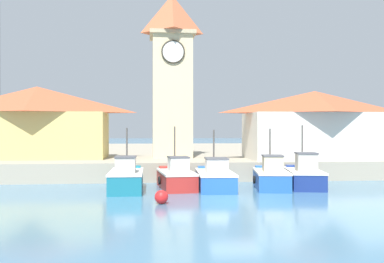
% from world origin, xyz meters
% --- Properties ---
extents(ground_plane, '(300.00, 300.00, 0.00)m').
position_xyz_m(ground_plane, '(0.00, 0.00, 0.00)').
color(ground_plane, teal).
extents(quay_wharf, '(120.00, 40.00, 1.36)m').
position_xyz_m(quay_wharf, '(0.00, 27.98, 0.68)').
color(quay_wharf, '#9E937F').
rests_on(quay_wharf, ground).
extents(fishing_boat_far_left, '(2.06, 4.88, 3.76)m').
position_xyz_m(fishing_boat_far_left, '(-5.73, 4.26, 0.74)').
color(fishing_boat_far_left, '#196B7F').
rests_on(fishing_boat_far_left, ground).
extents(fishing_boat_left_outer, '(2.40, 4.97, 3.85)m').
position_xyz_m(fishing_boat_left_outer, '(-2.70, 5.06, 0.70)').
color(fishing_boat_left_outer, '#AD2823').
rests_on(fishing_boat_left_outer, ground).
extents(fishing_boat_left_inner, '(2.34, 5.27, 3.64)m').
position_xyz_m(fishing_boat_left_inner, '(-0.35, 4.55, 0.68)').
color(fishing_boat_left_inner, '#2356A8').
rests_on(fishing_boat_left_inner, ground).
extents(fishing_boat_mid_left, '(2.62, 4.84, 3.72)m').
position_xyz_m(fishing_boat_mid_left, '(3.16, 4.52, 0.72)').
color(fishing_boat_mid_left, '#2356A8').
rests_on(fishing_boat_mid_left, ground).
extents(fishing_boat_center, '(2.81, 5.12, 3.94)m').
position_xyz_m(fishing_boat_center, '(5.38, 4.84, 0.74)').
color(fishing_boat_center, navy).
rests_on(fishing_boat_center, ground).
extents(clock_tower, '(3.66, 3.66, 14.94)m').
position_xyz_m(clock_tower, '(-2.51, 14.12, 8.44)').
color(clock_tower, beige).
rests_on(clock_tower, quay_wharf).
extents(warehouse_left, '(11.14, 5.43, 5.67)m').
position_xyz_m(warehouse_left, '(-13.20, 13.66, 4.27)').
color(warehouse_left, tan).
rests_on(warehouse_left, quay_wharf).
extents(warehouse_right, '(10.78, 5.82, 5.27)m').
position_xyz_m(warehouse_right, '(8.44, 11.10, 4.06)').
color(warehouse_right, silver).
rests_on(warehouse_right, quay_wharf).
extents(mooring_buoy, '(0.68, 0.68, 0.68)m').
position_xyz_m(mooring_buoy, '(-3.76, -0.58, 0.34)').
color(mooring_buoy, red).
rests_on(mooring_buoy, ground).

